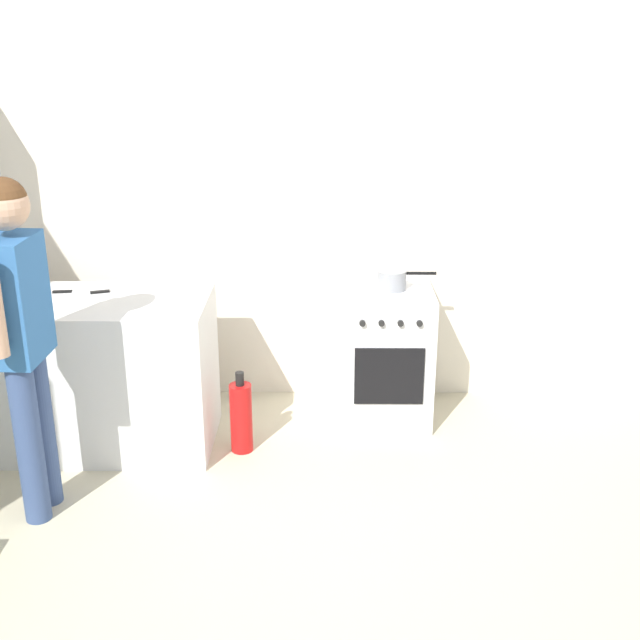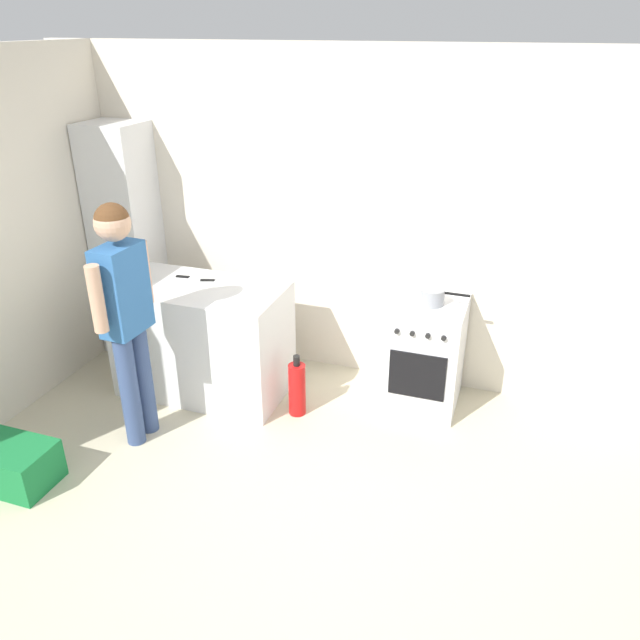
{
  "view_description": "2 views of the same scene",
  "coord_description": "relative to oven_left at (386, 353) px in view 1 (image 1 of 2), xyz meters",
  "views": [
    {
      "loc": [
        -0.02,
        -3.08,
        2.35
      ],
      "look_at": [
        -0.06,
        0.89,
        0.9
      ],
      "focal_mm": 45.0,
      "sensor_mm": 36.0,
      "label": 1
    },
    {
      "loc": [
        0.95,
        -2.65,
        2.73
      ],
      "look_at": [
        -0.26,
        0.89,
        0.93
      ],
      "focal_mm": 35.0,
      "sensor_mm": 36.0,
      "label": 2
    }
  ],
  "objects": [
    {
      "name": "ground_plane",
      "position": [
        -0.35,
        -1.58,
        -0.43
      ],
      "size": [
        8.0,
        8.0,
        0.0
      ],
      "primitive_type": "plane",
      "color": "beige"
    },
    {
      "name": "knife_carving",
      "position": [
        -1.82,
        -0.23,
        0.48
      ],
      "size": [
        0.33,
        0.07,
        0.01
      ],
      "color": "silver",
      "rests_on": "counter_unit"
    },
    {
      "name": "pot",
      "position": [
        0.02,
        -0.01,
        0.48
      ],
      "size": [
        0.36,
        0.18,
        0.12
      ],
      "color": "gray",
      "rests_on": "oven_left"
    },
    {
      "name": "person",
      "position": [
        -1.83,
        -1.11,
        0.62
      ],
      "size": [
        0.23,
        0.57,
        1.73
      ],
      "color": "#384C7A",
      "rests_on": "ground"
    },
    {
      "name": "counter_unit",
      "position": [
        -1.7,
        -0.38,
        0.02
      ],
      "size": [
        1.3,
        0.7,
        0.9
      ],
      "primitive_type": "cube",
      "color": "silver",
      "rests_on": "ground"
    },
    {
      "name": "back_wall",
      "position": [
        -0.35,
        0.37,
        0.87
      ],
      "size": [
        6.0,
        0.1,
        2.6
      ],
      "primitive_type": "cube",
      "color": "silver",
      "rests_on": "ground"
    },
    {
      "name": "oven_left",
      "position": [
        0.0,
        0.0,
        0.0
      ],
      "size": [
        0.55,
        0.62,
        0.85
      ],
      "color": "silver",
      "rests_on": "ground"
    },
    {
      "name": "knife_bread",
      "position": [
        -1.79,
        -0.28,
        0.48
      ],
      "size": [
        0.34,
        0.14,
        0.01
      ],
      "color": "silver",
      "rests_on": "counter_unit"
    },
    {
      "name": "fire_extinguisher",
      "position": [
        -0.87,
        -0.48,
        -0.21
      ],
      "size": [
        0.13,
        0.13,
        0.5
      ],
      "color": "red",
      "rests_on": "ground"
    }
  ]
}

